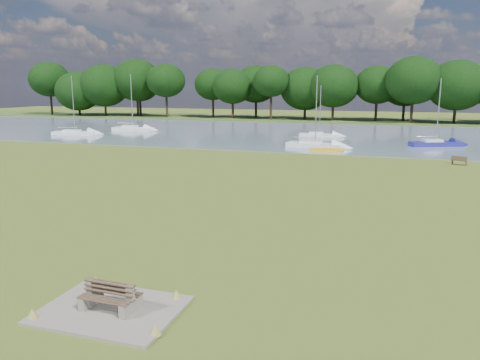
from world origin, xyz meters
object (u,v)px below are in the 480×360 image
(sailboat_5, at_px, (319,134))
(sailboat_2, at_px, (315,143))
(sailboat_0, at_px, (75,132))
(sailboat_4, at_px, (435,142))
(bench_pair, at_px, (110,297))
(riverbank_bench, at_px, (459,161))
(kayak, at_px, (327,150))
(sailboat_1, at_px, (132,128))

(sailboat_5, bearing_deg, sailboat_2, -86.82)
(sailboat_0, xyz_separation_m, sailboat_4, (47.89, 1.89, 0.04))
(sailboat_4, height_order, sailboat_5, sailboat_4)
(sailboat_4, bearing_deg, sailboat_0, 159.06)
(bench_pair, height_order, sailboat_5, sailboat_5)
(riverbank_bench, distance_m, sailboat_4, 13.36)
(sailboat_0, height_order, sailboat_4, sailboat_0)
(kayak, distance_m, sailboat_2, 3.65)
(bench_pair, relative_size, sailboat_5, 0.26)
(sailboat_1, height_order, sailboat_4, sailboat_1)
(riverbank_bench, height_order, sailboat_2, sailboat_2)
(bench_pair, distance_m, sailboat_2, 41.16)
(sailboat_2, distance_m, sailboat_5, 11.50)
(sailboat_0, relative_size, sailboat_1, 0.95)
(bench_pair, height_order, riverbank_bench, bench_pair)
(kayak, xyz_separation_m, sailboat_5, (-3.02, 14.60, 0.22))
(riverbank_bench, xyz_separation_m, sailboat_2, (-14.03, 7.97, 0.08))
(sailboat_1, distance_m, sailboat_2, 32.10)
(bench_pair, distance_m, sailboat_4, 48.27)
(sailboat_1, relative_size, sailboat_5, 1.24)
(riverbank_bench, xyz_separation_m, kayak, (-12.22, 4.81, -0.19))
(bench_pair, distance_m, sailboat_0, 56.73)
(kayak, bearing_deg, sailboat_4, 24.68)
(sailboat_2, xyz_separation_m, sailboat_5, (-1.21, 11.44, -0.05))
(sailboat_2, relative_size, sailboat_4, 1.03)
(sailboat_0, xyz_separation_m, sailboat_1, (4.72, 7.80, 0.07))
(bench_pair, distance_m, sailboat_1, 60.56)
(sailboat_0, distance_m, sailboat_4, 47.93)
(sailboat_2, bearing_deg, sailboat_4, 31.63)
(bench_pair, bearing_deg, sailboat_0, 129.92)
(bench_pair, bearing_deg, sailboat_5, 93.39)
(riverbank_bench, distance_m, sailboat_2, 16.14)
(kayak, height_order, sailboat_0, sailboat_0)
(kayak, height_order, sailboat_2, sailboat_2)
(riverbank_bench, relative_size, sailboat_2, 0.17)
(sailboat_4, xyz_separation_m, sailboat_5, (-14.33, 6.08, -0.08))
(kayak, relative_size, sailboat_0, 0.41)
(riverbank_bench, xyz_separation_m, sailboat_5, (-15.25, 19.41, 0.03))
(bench_pair, bearing_deg, sailboat_1, 121.83)
(bench_pair, distance_m, kayak, 38.03)
(sailboat_0, bearing_deg, riverbank_bench, -24.18)
(kayak, distance_m, sailboat_1, 34.99)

